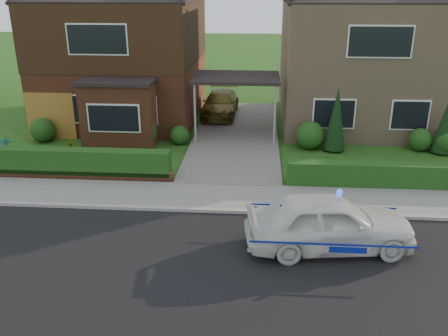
{
  "coord_description": "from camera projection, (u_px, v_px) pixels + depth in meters",
  "views": [
    {
      "loc": [
        1.0,
        -9.96,
        6.55
      ],
      "look_at": [
        -0.0,
        3.5,
        1.3
      ],
      "focal_mm": 38.0,
      "sensor_mm": 36.0,
      "label": 1
    }
  ],
  "objects": [
    {
      "name": "shrub_right_far",
      "position": [
        448.0,
        141.0,
        19.44
      ],
      "size": [
        1.08,
        1.08,
        1.08
      ],
      "primitive_type": "sphere",
      "color": "#193811",
      "rests_on": "ground"
    },
    {
      "name": "potted_plant_c",
      "position": [
        133.0,
        139.0,
        20.22
      ],
      "size": [
        0.55,
        0.55,
        0.8
      ],
      "primitive_type": "imported",
      "rotation": [
        0.0,
        0.0,
        1.31
      ],
      "color": "gray",
      "rests_on": "ground"
    },
    {
      "name": "conifer_b",
      "position": [
        445.0,
        128.0,
        19.26
      ],
      "size": [
        0.9,
        0.9,
        2.2
      ],
      "primitive_type": "cone",
      "color": "black",
      "rests_on": "ground"
    },
    {
      "name": "carport_link",
      "position": [
        237.0,
        79.0,
        20.92
      ],
      "size": [
        3.8,
        3.0,
        2.77
      ],
      "color": "black",
      "rests_on": "ground"
    },
    {
      "name": "road",
      "position": [
        214.0,
        268.0,
        11.7
      ],
      "size": [
        60.0,
        6.0,
        0.02
      ],
      "primitive_type": "cube",
      "color": "black",
      "rests_on": "ground"
    },
    {
      "name": "shrub_left_far",
      "position": [
        42.0,
        130.0,
        20.92
      ],
      "size": [
        1.08,
        1.08,
        1.08
      ],
      "primitive_type": "sphere",
      "color": "#193811",
      "rests_on": "ground"
    },
    {
      "name": "police_car",
      "position": [
        329.0,
        223.0,
        12.34
      ],
      "size": [
        4.01,
        4.55,
        1.65
      ],
      "rotation": [
        0.0,
        0.0,
        1.7
      ],
      "color": "silver",
      "rests_on": "ground"
    },
    {
      "name": "dwarf_wall",
      "position": [
        66.0,
        175.0,
        16.96
      ],
      "size": [
        7.7,
        0.25,
        0.36
      ],
      "primitive_type": "cube",
      "color": "brown",
      "rests_on": "ground"
    },
    {
      "name": "hedge_left",
      "position": [
        69.0,
        178.0,
        17.16
      ],
      "size": [
        7.5,
        0.55,
        0.9
      ],
      "primitive_type": "cube",
      "color": "#193811",
      "rests_on": "ground"
    },
    {
      "name": "house_right",
      "position": [
        359.0,
        48.0,
        22.98
      ],
      "size": [
        7.5,
        8.06,
        7.25
      ],
      "color": "tan",
      "rests_on": "ground"
    },
    {
      "name": "sidewalk",
      "position": [
        225.0,
        197.0,
        15.49
      ],
      "size": [
        60.0,
        2.0,
        0.1
      ],
      "primitive_type": "cube",
      "color": "slate",
      "rests_on": "ground"
    },
    {
      "name": "kerb",
      "position": [
        223.0,
        211.0,
        14.51
      ],
      "size": [
        60.0,
        0.16,
        0.12
      ],
      "primitive_type": "cube",
      "color": "#9E9993",
      "rests_on": "ground"
    },
    {
      "name": "potted_plant_b",
      "position": [
        70.0,
        149.0,
        19.13
      ],
      "size": [
        0.46,
        0.43,
        0.67
      ],
      "primitive_type": "imported",
      "rotation": [
        0.0,
        0.0,
        0.49
      ],
      "color": "gray",
      "rests_on": "ground"
    },
    {
      "name": "shrub_left_near",
      "position": [
        180.0,
        135.0,
        20.63
      ],
      "size": [
        0.84,
        0.84,
        0.84
      ],
      "primitive_type": "sphere",
      "color": "#193811",
      "rests_on": "ground"
    },
    {
      "name": "conifer_a",
      "position": [
        336.0,
        121.0,
        19.49
      ],
      "size": [
        0.9,
        0.9,
        2.6
      ],
      "primitive_type": "cone",
      "color": "black",
      "rests_on": "ground"
    },
    {
      "name": "potted_plant_a",
      "position": [
        7.0,
        149.0,
        18.91
      ],
      "size": [
        0.53,
        0.45,
        0.85
      ],
      "primitive_type": "imported",
      "rotation": [
        0.0,
        0.0,
        0.38
      ],
      "color": "gray",
      "rests_on": "ground"
    },
    {
      "name": "ground",
      "position": [
        214.0,
        268.0,
        11.7
      ],
      "size": [
        120.0,
        120.0,
        0.0
      ],
      "primitive_type": "plane",
      "color": "#174C14",
      "rests_on": "ground"
    },
    {
      "name": "shrub_right_near",
      "position": [
        310.0,
        135.0,
        20.0
      ],
      "size": [
        1.2,
        1.2,
        1.2
      ],
      "primitive_type": "sphere",
      "color": "#193811",
      "rests_on": "ground"
    },
    {
      "name": "house_left",
      "position": [
        124.0,
        43.0,
        23.64
      ],
      "size": [
        7.5,
        9.53,
        7.25
      ],
      "color": "brown",
      "rests_on": "ground"
    },
    {
      "name": "driveway_car",
      "position": [
        220.0,
        103.0,
        24.75
      ],
      "size": [
        1.86,
        4.29,
        1.23
      ],
      "primitive_type": "imported",
      "rotation": [
        0.0,
        0.0,
        -0.03
      ],
      "color": "brown",
      "rests_on": "driveway"
    },
    {
      "name": "shrub_left_mid",
      "position": [
        141.0,
        131.0,
        20.38
      ],
      "size": [
        1.32,
        1.32,
        1.32
      ],
      "primitive_type": "sphere",
      "color": "#193811",
      "rests_on": "ground"
    },
    {
      "name": "shrub_right_mid",
      "position": [
        420.0,
        140.0,
        19.81
      ],
      "size": [
        0.96,
        0.96,
        0.96
      ],
      "primitive_type": "sphere",
      "color": "#193811",
      "rests_on": "ground"
    },
    {
      "name": "driveway",
      "position": [
        236.0,
        135.0,
        21.9
      ],
      "size": [
        3.8,
        12.0,
        0.12
      ],
      "primitive_type": "cube",
      "color": "#666059",
      "rests_on": "ground"
    },
    {
      "name": "garage_door",
      "position": [
        51.0,
        116.0,
        21.14
      ],
      "size": [
        2.2,
        0.1,
        2.1
      ],
      "primitive_type": "cube",
      "color": "brown",
      "rests_on": "ground"
    },
    {
      "name": "hedge_right",
      "position": [
        396.0,
        188.0,
        16.27
      ],
      "size": [
        7.5,
        0.55,
        0.8
      ],
      "primitive_type": "cube",
      "color": "#193811",
      "rests_on": "ground"
    }
  ]
}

